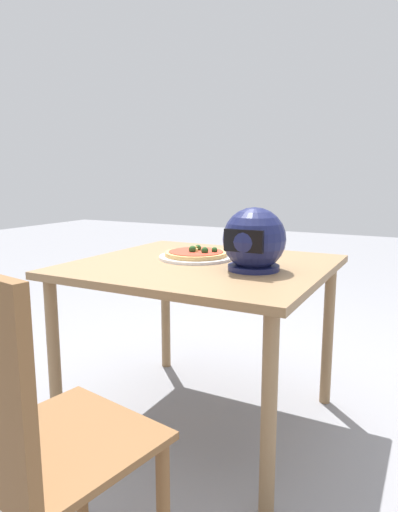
{
  "coord_description": "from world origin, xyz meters",
  "views": [
    {
      "loc": [
        -0.86,
        1.64,
        1.07
      ],
      "look_at": [
        0.04,
        -0.04,
        0.74
      ],
      "focal_mm": 31.49,
      "sensor_mm": 36.0,
      "label": 1
    }
  ],
  "objects_px": {
    "dining_table": "(202,282)",
    "pizza": "(196,253)",
    "chair_far": "(26,435)",
    "motorcycle_helmet": "(254,240)"
  },
  "relations": [
    {
      "from": "pizza",
      "to": "chair_far",
      "type": "xyz_separation_m",
      "value": [
        -0.16,
        1.09,
        -0.23
      ]
    },
    {
      "from": "dining_table",
      "to": "pizza",
      "type": "bearing_deg",
      "value": -48.0
    },
    {
      "from": "pizza",
      "to": "chair_far",
      "type": "bearing_deg",
      "value": 98.17
    },
    {
      "from": "dining_table",
      "to": "chair_far",
      "type": "relative_size",
      "value": 1.13
    },
    {
      "from": "dining_table",
      "to": "pizza",
      "type": "distance_m",
      "value": 0.15
    },
    {
      "from": "pizza",
      "to": "dining_table",
      "type": "bearing_deg",
      "value": 132.0
    },
    {
      "from": "chair_far",
      "to": "pizza",
      "type": "bearing_deg",
      "value": -81.83
    },
    {
      "from": "pizza",
      "to": "motorcycle_helmet",
      "type": "bearing_deg",
      "value": 159.82
    },
    {
      "from": "dining_table",
      "to": "motorcycle_helmet",
      "type": "relative_size",
      "value": 4.19
    },
    {
      "from": "pizza",
      "to": "chair_far",
      "type": "height_order",
      "value": "chair_far"
    }
  ]
}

